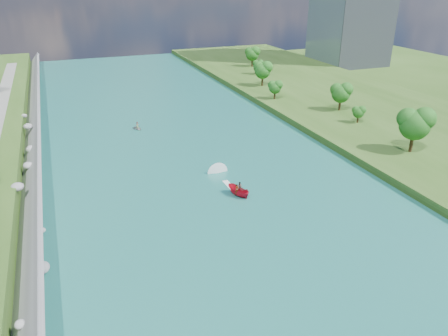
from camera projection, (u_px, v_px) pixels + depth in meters
name	position (u px, v px, depth m)	size (l,w,h in m)	color
ground	(250.00, 241.00, 55.49)	(260.00, 260.00, 0.00)	#2D5119
river_water	(200.00, 178.00, 72.46)	(55.00, 240.00, 0.10)	#1B6758
berm_east	(431.00, 136.00, 88.62)	(44.00, 240.00, 1.50)	#2D5119
riprap_bank	(30.00, 198.00, 62.17)	(4.84, 236.00, 4.34)	slate
trees_east	(371.00, 111.00, 88.84)	(16.74, 137.88, 9.69)	#1E5216
motorboat	(234.00, 187.00, 67.63)	(3.60, 18.99, 2.10)	red
raft	(138.00, 128.00, 94.49)	(2.69, 3.09, 1.62)	gray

